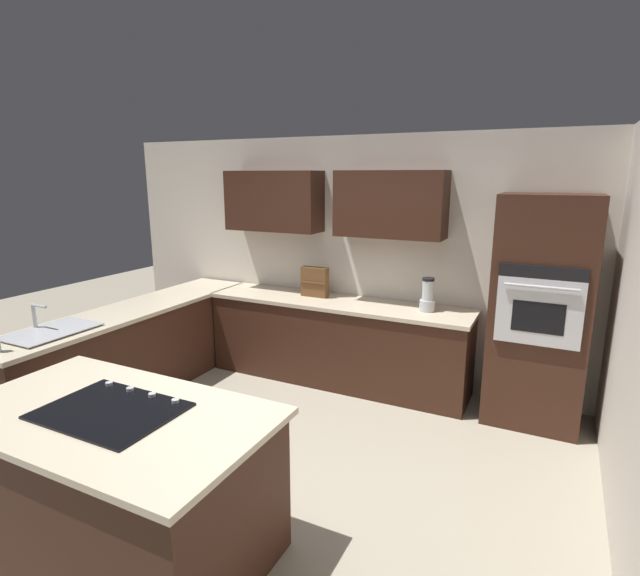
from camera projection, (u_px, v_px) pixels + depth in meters
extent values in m
plane|color=#9E937F|center=(256.00, 464.00, 3.80)|extent=(14.00, 14.00, 0.00)
cube|color=silver|center=(360.00, 259.00, 5.34)|extent=(6.00, 0.10, 2.60)
cube|color=#381E14|center=(390.00, 204.00, 4.84)|extent=(1.10, 0.34, 0.66)
cube|color=#381E14|center=(274.00, 201.00, 5.42)|extent=(1.10, 0.34, 0.66)
cube|color=#381E14|center=(336.00, 343.00, 5.25)|extent=(2.80, 0.60, 0.86)
cube|color=beige|center=(337.00, 303.00, 5.15)|extent=(2.84, 0.64, 0.04)
cube|color=#381E14|center=(135.00, 353.00, 4.97)|extent=(0.60, 2.90, 0.86)
cube|color=beige|center=(131.00, 310.00, 4.87)|extent=(0.64, 2.94, 0.04)
cube|color=#381E14|center=(118.00, 486.00, 2.85)|extent=(1.76, 0.96, 0.86)
cube|color=beige|center=(110.00, 415.00, 2.75)|extent=(1.84, 1.04, 0.04)
cube|color=#381E14|center=(539.00, 312.00, 4.28)|extent=(0.80, 0.60, 2.04)
cube|color=silver|center=(539.00, 313.00, 3.98)|extent=(0.66, 0.03, 0.56)
cube|color=black|center=(538.00, 318.00, 3.98)|extent=(0.40, 0.01, 0.26)
cube|color=black|center=(543.00, 273.00, 3.91)|extent=(0.66, 0.02, 0.11)
cylinder|color=silver|center=(541.00, 287.00, 3.90)|extent=(0.56, 0.02, 0.02)
cube|color=#515456|center=(69.00, 326.00, 4.26)|extent=(0.40, 0.30, 0.02)
cube|color=#515456|center=(32.00, 338.00, 3.96)|extent=(0.40, 0.30, 0.02)
cube|color=#B7BABF|center=(51.00, 331.00, 4.11)|extent=(0.46, 0.70, 0.01)
cylinder|color=#B7BABF|center=(34.00, 317.00, 4.17)|extent=(0.03, 0.03, 0.22)
cylinder|color=#B7BABF|center=(39.00, 306.00, 4.12)|extent=(0.18, 0.02, 0.02)
cube|color=black|center=(110.00, 411.00, 2.74)|extent=(0.76, 0.56, 0.01)
cylinder|color=#B2B2B7|center=(175.00, 401.00, 2.82)|extent=(0.04, 0.04, 0.02)
cylinder|color=#B2B2B7|center=(152.00, 395.00, 2.90)|extent=(0.04, 0.04, 0.02)
cylinder|color=#B2B2B7|center=(130.00, 389.00, 2.98)|extent=(0.04, 0.04, 0.02)
cylinder|color=#B2B2B7|center=(109.00, 384.00, 3.05)|extent=(0.04, 0.04, 0.02)
cylinder|color=silver|center=(427.00, 306.00, 4.76)|extent=(0.15, 0.15, 0.11)
cylinder|color=silver|center=(428.00, 290.00, 4.72)|extent=(0.11, 0.11, 0.19)
cylinder|color=black|center=(428.00, 279.00, 4.70)|extent=(0.12, 0.12, 0.03)
cube|color=brown|center=(315.00, 282.00, 5.31)|extent=(0.30, 0.10, 0.32)
cube|color=brown|center=(312.00, 283.00, 5.26)|extent=(0.28, 0.02, 0.02)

